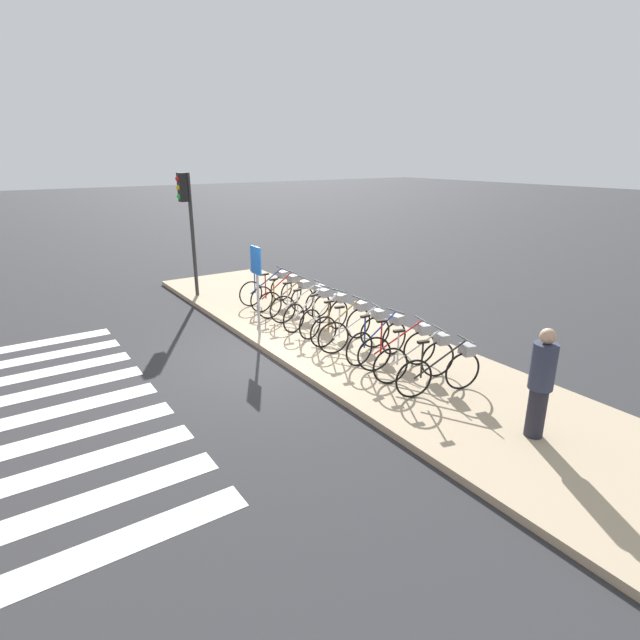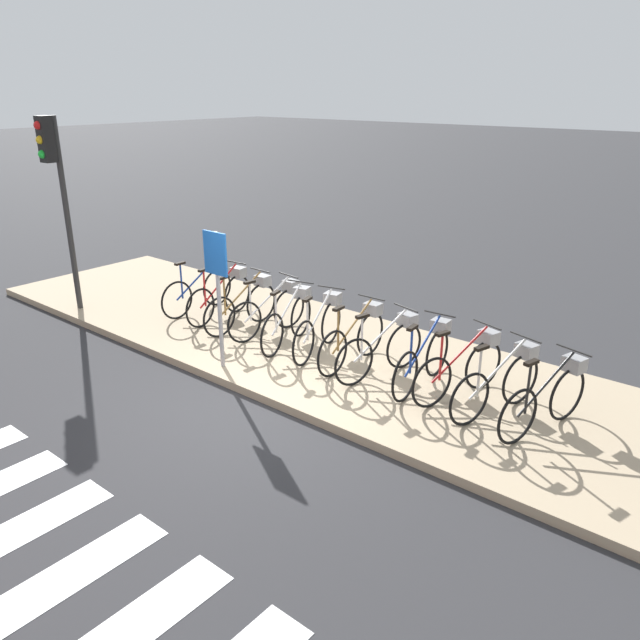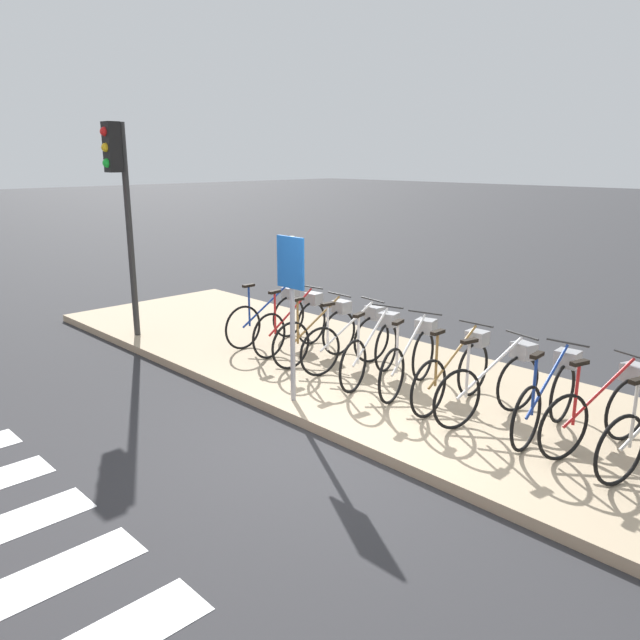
% 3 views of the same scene
% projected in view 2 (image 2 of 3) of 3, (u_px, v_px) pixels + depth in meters
% --- Properties ---
extents(ground_plane, '(120.00, 120.00, 0.00)m').
position_uv_depth(ground_plane, '(263.00, 403.00, 8.29)').
color(ground_plane, '#2D2D30').
extents(sidewalk, '(14.53, 3.42, 0.12)m').
position_uv_depth(sidewalk, '(342.00, 359.00, 9.50)').
color(sidewalk, tan).
rests_on(sidewalk, ground_plane).
extents(parked_bicycle_0, '(0.46, 1.62, 1.00)m').
position_uv_depth(parked_bicycle_0, '(201.00, 287.00, 11.23)').
color(parked_bicycle_0, black).
rests_on(parked_bicycle_0, sidewalk).
extents(parked_bicycle_1, '(0.46, 1.62, 1.00)m').
position_uv_depth(parked_bicycle_1, '(223.00, 294.00, 10.87)').
color(parked_bicycle_1, black).
rests_on(parked_bicycle_1, sidewalk).
extents(parked_bicycle_2, '(0.46, 1.62, 1.00)m').
position_uv_depth(parked_bicycle_2, '(245.00, 303.00, 10.43)').
color(parked_bicycle_2, black).
rests_on(parked_bicycle_2, sidewalk).
extents(parked_bicycle_3, '(0.46, 1.62, 1.00)m').
position_uv_depth(parked_bicycle_3, '(272.00, 308.00, 10.18)').
color(parked_bicycle_3, black).
rests_on(parked_bicycle_3, sidewalk).
extents(parked_bicycle_4, '(0.55, 1.58, 1.00)m').
position_uv_depth(parked_bicycle_4, '(290.00, 318.00, 9.76)').
color(parked_bicycle_4, black).
rests_on(parked_bicycle_4, sidewalk).
extents(parked_bicycle_5, '(0.54, 1.59, 1.00)m').
position_uv_depth(parked_bicycle_5, '(321.00, 324.00, 9.48)').
color(parked_bicycle_5, black).
rests_on(parked_bicycle_5, sidewalk).
extents(parked_bicycle_6, '(0.46, 1.62, 1.00)m').
position_uv_depth(parked_bicycle_6, '(356.00, 335.00, 9.06)').
color(parked_bicycle_6, black).
rests_on(parked_bicycle_6, sidewalk).
extents(parked_bicycle_7, '(0.53, 1.59, 1.00)m').
position_uv_depth(parked_bicycle_7, '(385.00, 346.00, 8.70)').
color(parked_bicycle_7, black).
rests_on(parked_bicycle_7, sidewalk).
extents(parked_bicycle_8, '(0.46, 1.62, 1.00)m').
position_uv_depth(parked_bicycle_8, '(425.00, 355.00, 8.39)').
color(parked_bicycle_8, black).
rests_on(parked_bicycle_8, sidewalk).
extents(parked_bicycle_9, '(0.60, 1.57, 1.00)m').
position_uv_depth(parked_bicycle_9, '(464.00, 365.00, 8.10)').
color(parked_bicycle_9, black).
rests_on(parked_bicycle_9, sidewalk).
extents(parked_bicycle_10, '(0.58, 1.57, 1.00)m').
position_uv_depth(parked_bicycle_10, '(502.00, 380.00, 7.69)').
color(parked_bicycle_10, black).
rests_on(parked_bicycle_10, sidewalk).
extents(parked_bicycle_11, '(0.57, 1.58, 1.00)m').
position_uv_depth(parked_bicycle_11, '(549.00, 395.00, 7.30)').
color(parked_bicycle_11, black).
rests_on(parked_bicycle_11, sidewalk).
extents(traffic_light, '(0.24, 0.40, 3.39)m').
position_uv_depth(traffic_light, '(55.00, 174.00, 10.59)').
color(traffic_light, '#2D2D2D').
rests_on(traffic_light, sidewalk).
extents(sign_post, '(0.44, 0.07, 1.99)m').
position_uv_depth(sign_post, '(217.00, 277.00, 8.64)').
color(sign_post, '#99999E').
rests_on(sign_post, sidewalk).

